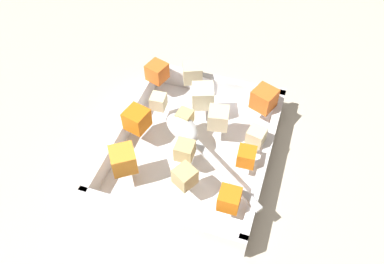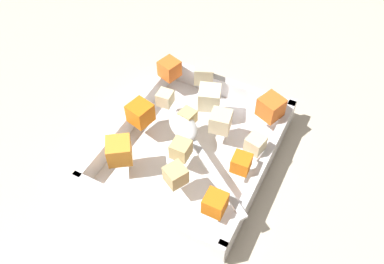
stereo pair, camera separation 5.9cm
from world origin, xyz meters
name	(u,v)px [view 2 (the right image)]	position (x,y,z in m)	size (l,w,h in m)	color
ground_plane	(202,158)	(0.00, 0.00, 0.00)	(4.00, 4.00, 0.00)	#BCB29E
baking_dish	(192,150)	(0.00, -0.02, 0.01)	(0.28, 0.23, 0.05)	silver
carrot_chunk_near_right	(215,203)	(0.10, 0.07, 0.06)	(0.03, 0.03, 0.03)	orange
carrot_chunk_corner_ne	(241,163)	(0.03, 0.07, 0.06)	(0.03, 0.03, 0.03)	orange
carrot_chunk_front_center	(140,113)	(0.01, -0.10, 0.07)	(0.03, 0.03, 0.03)	orange
carrot_chunk_rim_edge	(169,69)	(-0.10, -0.11, 0.06)	(0.03, 0.03, 0.03)	orange
carrot_chunk_far_left	(119,151)	(0.09, -0.09, 0.07)	(0.03, 0.03, 0.03)	orange
carrot_chunk_center	(271,107)	(-0.09, 0.07, 0.07)	(0.03, 0.03, 0.03)	orange
potato_chunk_corner_nw	(255,144)	(-0.02, 0.08, 0.06)	(0.02, 0.02, 0.02)	beige
potato_chunk_near_left	(209,97)	(-0.07, -0.02, 0.07)	(0.03, 0.03, 0.03)	beige
potato_chunk_heap_side	(188,117)	(-0.02, -0.04, 0.06)	(0.02, 0.02, 0.02)	tan
potato_chunk_back_center	(176,175)	(0.08, 0.00, 0.06)	(0.03, 0.03, 0.03)	tan
potato_chunk_under_handle	(204,73)	(-0.11, -0.05, 0.07)	(0.03, 0.03, 0.03)	beige
potato_chunk_far_right	(165,98)	(-0.04, -0.09, 0.06)	(0.02, 0.02, 0.02)	beige
potato_chunk_corner_se	(221,121)	(-0.03, 0.01, 0.06)	(0.03, 0.03, 0.03)	beige
potato_chunk_mid_right	(181,149)	(0.04, -0.01, 0.06)	(0.03, 0.03, 0.03)	tan
serving_spoon	(188,131)	(0.01, -0.02, 0.06)	(0.14, 0.18, 0.02)	silver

